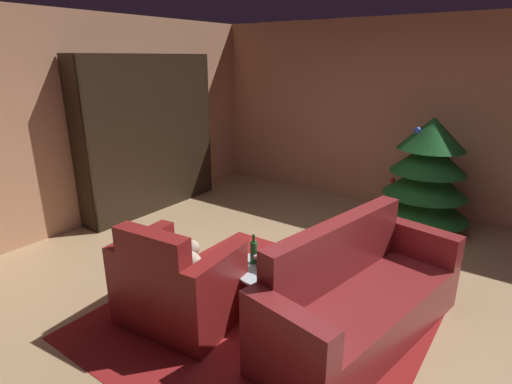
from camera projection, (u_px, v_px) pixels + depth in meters
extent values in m
plane|color=tan|center=(297.00, 298.00, 3.75)|extent=(7.55, 7.55, 0.00)
cube|color=tan|center=(410.00, 117.00, 5.67)|extent=(6.41, 0.06, 2.64)
cube|color=tan|center=(81.00, 123.00, 5.09)|extent=(0.06, 6.14, 2.64)
cube|color=maroon|center=(264.00, 316.00, 3.49)|extent=(2.52, 2.54, 0.01)
cube|color=black|center=(157.00, 136.00, 5.62)|extent=(0.03, 2.15, 2.15)
cube|color=black|center=(201.00, 125.00, 6.53)|extent=(0.35, 0.02, 2.15)
cube|color=black|center=(79.00, 148.00, 4.89)|extent=(0.35, 0.03, 2.15)
cube|color=black|center=(155.00, 206.00, 6.04)|extent=(0.33, 2.10, 0.03)
cube|color=black|center=(153.00, 178.00, 5.91)|extent=(0.33, 2.10, 0.03)
cube|color=black|center=(150.00, 149.00, 5.78)|extent=(0.33, 2.10, 0.02)
cube|color=black|center=(148.00, 119.00, 5.64)|extent=(0.33, 2.10, 0.02)
cube|color=black|center=(145.00, 88.00, 5.51)|extent=(0.33, 2.10, 0.02)
cube|color=black|center=(142.00, 55.00, 5.37)|extent=(0.33, 2.10, 0.03)
cube|color=black|center=(144.00, 153.00, 5.87)|extent=(0.05, 1.09, 0.68)
cube|color=black|center=(146.00, 153.00, 5.86)|extent=(0.03, 1.12, 0.71)
cube|color=gold|center=(199.00, 181.00, 6.81)|extent=(0.23, 0.05, 0.24)
cube|color=#B32014|center=(195.00, 178.00, 6.76)|extent=(0.18, 0.05, 0.36)
cube|color=gold|center=(193.00, 178.00, 6.73)|extent=(0.17, 0.03, 0.36)
cube|color=red|center=(192.00, 181.00, 6.70)|extent=(0.19, 0.04, 0.28)
cube|color=#177981|center=(189.00, 181.00, 6.66)|extent=(0.17, 0.04, 0.31)
cube|color=#4B2E32|center=(187.00, 181.00, 6.62)|extent=(0.17, 0.04, 0.32)
cube|color=#8A488F|center=(194.00, 101.00, 6.40)|extent=(0.19, 0.04, 0.31)
cube|color=red|center=(193.00, 100.00, 6.34)|extent=(0.26, 0.04, 0.33)
cube|color=#9A4F93|center=(191.00, 103.00, 6.33)|extent=(0.22, 0.03, 0.25)
cube|color=red|center=(189.00, 100.00, 6.27)|extent=(0.25, 0.03, 0.35)
cube|color=#12738E|center=(187.00, 103.00, 6.27)|extent=(0.21, 0.04, 0.26)
cube|color=red|center=(192.00, 72.00, 6.26)|extent=(0.17, 0.05, 0.34)
cube|color=#29518C|center=(190.00, 73.00, 6.22)|extent=(0.19, 0.04, 0.31)
cube|color=#35894B|center=(188.00, 72.00, 6.18)|extent=(0.21, 0.04, 0.32)
cube|color=#9758A0|center=(186.00, 75.00, 6.16)|extent=(0.19, 0.04, 0.26)
cube|color=#2B548E|center=(185.00, 72.00, 6.11)|extent=(0.23, 0.04, 0.34)
cube|color=maroon|center=(180.00, 296.00, 3.39)|extent=(0.70, 0.74, 0.44)
cube|color=maroon|center=(153.00, 261.00, 3.03)|extent=(0.65, 0.21, 0.47)
cube|color=maroon|center=(218.00, 296.00, 3.16)|extent=(0.21, 0.69, 0.69)
cube|color=maroon|center=(144.00, 271.00, 3.53)|extent=(0.21, 0.69, 0.69)
ellipsoid|color=#C5AB93|center=(187.00, 261.00, 3.33)|extent=(0.30, 0.21, 0.18)
sphere|color=#C5AB93|center=(192.00, 248.00, 3.44)|extent=(0.13, 0.13, 0.13)
cube|color=maroon|center=(362.00, 315.00, 3.19)|extent=(0.99, 1.72, 0.39)
cube|color=maroon|center=(337.00, 251.00, 3.23)|extent=(0.44, 1.62, 0.52)
cube|color=maroon|center=(287.00, 355.00, 2.56)|extent=(0.73, 0.29, 0.67)
cube|color=maroon|center=(417.00, 261.00, 3.73)|extent=(0.73, 0.29, 0.67)
cylinder|color=black|center=(291.00, 296.00, 3.44)|extent=(0.04, 0.04, 0.39)
cylinder|color=black|center=(275.00, 279.00, 3.70)|extent=(0.04, 0.04, 0.39)
cylinder|color=black|center=(253.00, 294.00, 3.46)|extent=(0.04, 0.04, 0.39)
cylinder|color=silver|center=(273.00, 269.00, 3.47)|extent=(0.66, 0.66, 0.02)
cube|color=#334098|center=(269.00, 267.00, 3.44)|extent=(0.19, 0.11, 0.02)
cube|color=#358243|center=(268.00, 265.00, 3.44)|extent=(0.17, 0.12, 0.02)
cube|color=gray|center=(270.00, 262.00, 3.44)|extent=(0.19, 0.15, 0.02)
cube|color=#E0BD57|center=(269.00, 260.00, 3.42)|extent=(0.19, 0.13, 0.03)
cube|color=gray|center=(268.00, 257.00, 3.42)|extent=(0.20, 0.18, 0.03)
cube|color=gray|center=(269.00, 255.00, 3.41)|extent=(0.16, 0.16, 0.02)
cylinder|color=#1D5523|center=(254.00, 253.00, 3.51)|extent=(0.06, 0.06, 0.20)
cylinder|color=#1D5523|center=(254.00, 238.00, 3.47)|extent=(0.02, 0.02, 0.07)
cylinder|color=brown|center=(420.00, 222.00, 5.25)|extent=(0.08, 0.08, 0.17)
cone|color=#1E6026|center=(423.00, 202.00, 5.16)|extent=(1.12, 1.12, 0.39)
cone|color=#1E6026|center=(426.00, 180.00, 5.07)|extent=(1.01, 1.01, 0.39)
cone|color=#1E6026|center=(429.00, 157.00, 4.98)|extent=(0.91, 0.91, 0.39)
cone|color=#1E6026|center=(433.00, 133.00, 4.89)|extent=(0.80, 0.80, 0.39)
sphere|color=yellow|center=(389.00, 198.00, 5.10)|extent=(0.07, 0.07, 0.07)
sphere|color=red|center=(393.00, 180.00, 5.33)|extent=(0.06, 0.06, 0.06)
sphere|color=blue|center=(418.00, 130.00, 4.69)|extent=(0.08, 0.08, 0.08)
sphere|color=blue|center=(449.00, 175.00, 5.25)|extent=(0.06, 0.06, 0.06)
sphere|color=blue|center=(424.00, 154.00, 5.33)|extent=(0.07, 0.07, 0.07)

